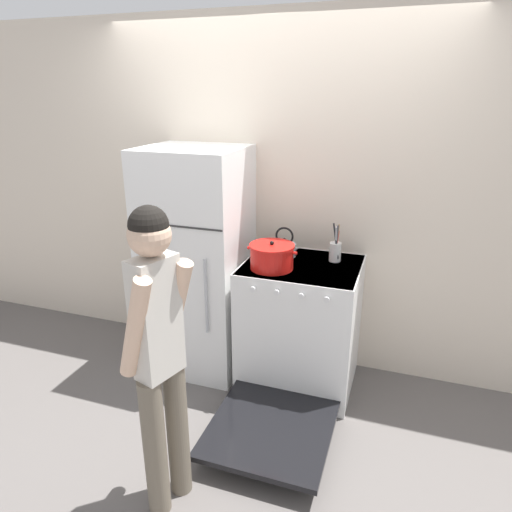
{
  "coord_description": "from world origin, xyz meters",
  "views": [
    {
      "loc": [
        0.93,
        -3.15,
        2.04
      ],
      "look_at": [
        0.02,
        -0.48,
        1.0
      ],
      "focal_mm": 32.0,
      "sensor_mm": 36.0,
      "label": 1
    }
  ],
  "objects_px": {
    "dutch_oven_pot": "(272,256)",
    "person": "(159,349)",
    "tea_kettle": "(285,247)",
    "utensil_jar": "(335,250)",
    "refrigerator": "(198,262)",
    "stove_range": "(299,328)"
  },
  "relations": [
    {
      "from": "dutch_oven_pot",
      "to": "tea_kettle",
      "type": "height_order",
      "value": "tea_kettle"
    },
    {
      "from": "refrigerator",
      "to": "utensil_jar",
      "type": "height_order",
      "value": "refrigerator"
    },
    {
      "from": "refrigerator",
      "to": "person",
      "type": "xyz_separation_m",
      "value": [
        0.41,
        -1.25,
        0.07
      ]
    },
    {
      "from": "refrigerator",
      "to": "person",
      "type": "height_order",
      "value": "refrigerator"
    },
    {
      "from": "tea_kettle",
      "to": "person",
      "type": "relative_size",
      "value": 0.13
    },
    {
      "from": "stove_range",
      "to": "tea_kettle",
      "type": "xyz_separation_m",
      "value": [
        -0.16,
        0.17,
        0.53
      ]
    },
    {
      "from": "stove_range",
      "to": "tea_kettle",
      "type": "height_order",
      "value": "tea_kettle"
    },
    {
      "from": "tea_kettle",
      "to": "utensil_jar",
      "type": "height_order",
      "value": "utensil_jar"
    },
    {
      "from": "refrigerator",
      "to": "utensil_jar",
      "type": "bearing_deg",
      "value": 7.13
    },
    {
      "from": "utensil_jar",
      "to": "tea_kettle",
      "type": "bearing_deg",
      "value": -179.22
    },
    {
      "from": "dutch_oven_pot",
      "to": "tea_kettle",
      "type": "relative_size",
      "value": 1.59
    },
    {
      "from": "dutch_oven_pot",
      "to": "person",
      "type": "height_order",
      "value": "person"
    },
    {
      "from": "dutch_oven_pot",
      "to": "utensil_jar",
      "type": "relative_size",
      "value": 1.24
    },
    {
      "from": "refrigerator",
      "to": "tea_kettle",
      "type": "relative_size",
      "value": 7.89
    },
    {
      "from": "utensil_jar",
      "to": "refrigerator",
      "type": "bearing_deg",
      "value": -172.87
    },
    {
      "from": "refrigerator",
      "to": "stove_range",
      "type": "xyz_separation_m",
      "value": [
        0.79,
        -0.05,
        -0.38
      ]
    },
    {
      "from": "refrigerator",
      "to": "tea_kettle",
      "type": "bearing_deg",
      "value": 10.68
    },
    {
      "from": "refrigerator",
      "to": "dutch_oven_pot",
      "type": "distance_m",
      "value": 0.66
    },
    {
      "from": "dutch_oven_pot",
      "to": "person",
      "type": "xyz_separation_m",
      "value": [
        -0.21,
        -1.11,
        -0.1
      ]
    },
    {
      "from": "tea_kettle",
      "to": "utensil_jar",
      "type": "xyz_separation_m",
      "value": [
        0.36,
        0.0,
        0.02
      ]
    },
    {
      "from": "utensil_jar",
      "to": "person",
      "type": "distance_m",
      "value": 1.5
    },
    {
      "from": "stove_range",
      "to": "dutch_oven_pot",
      "type": "height_order",
      "value": "dutch_oven_pot"
    }
  ]
}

